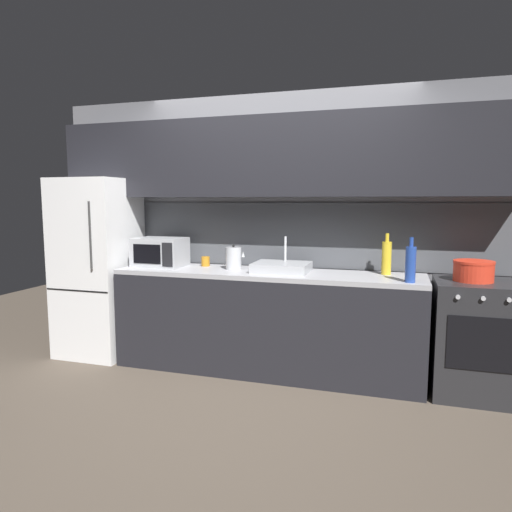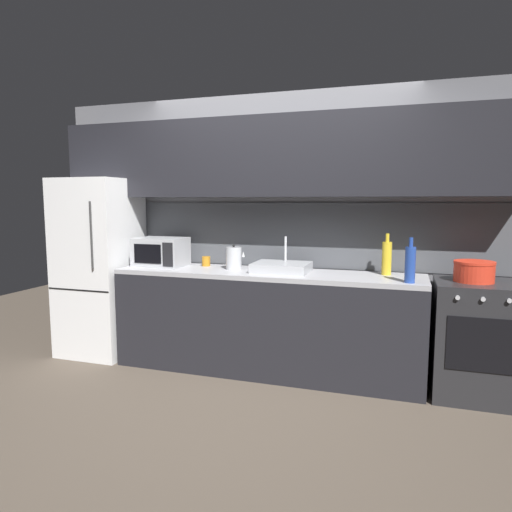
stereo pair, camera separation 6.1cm
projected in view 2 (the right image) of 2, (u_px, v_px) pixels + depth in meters
The scene contains 12 objects.
ground_plane at pixel (229, 414), 3.27m from camera, with size 10.00×10.00×0.00m, color #4C4238.
back_wall at pixel (275, 197), 4.22m from camera, with size 4.43×0.44×2.50m.
counter_run at pixel (266, 321), 4.07m from camera, with size 2.69×0.60×0.90m.
refrigerator at pixel (100, 267), 4.54m from camera, with size 0.68×0.69×1.73m.
oven_range at pixel (474, 339), 3.55m from camera, with size 0.60×0.62×0.90m.
microwave at pixel (161, 252), 4.33m from camera, with size 0.46×0.35×0.27m.
sink_basin at pixel (282, 267), 4.00m from camera, with size 0.48×0.38×0.30m.
kettle at pixel (234, 258), 4.13m from camera, with size 0.18×0.14×0.23m.
wine_bottle_yellow at pixel (387, 258), 3.81m from camera, with size 0.08×0.08×0.35m.
wine_bottle_blue at pixel (410, 264), 3.44m from camera, with size 0.08×0.08×0.34m.
mug_amber at pixel (206, 261), 4.34m from camera, with size 0.08×0.08×0.09m, color #B27019.
cooking_pot at pixel (474, 271), 3.49m from camera, with size 0.30×0.30×0.16m.
Camera 2 is at (1.14, -2.90, 1.52)m, focal length 32.12 mm.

